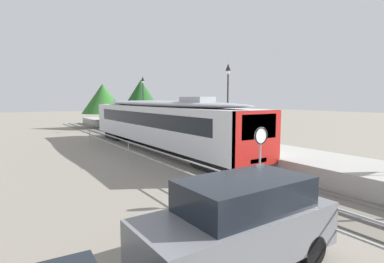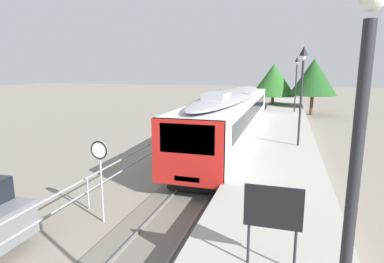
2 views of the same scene
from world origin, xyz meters
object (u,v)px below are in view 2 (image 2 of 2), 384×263
(platform_notice_board, at_px, (273,210))
(speed_limit_sign, at_px, (100,161))
(platform_lamp_mid_platform, at_px, (302,77))
(platform_lamp_near_end, at_px, (361,115))
(commuter_train, at_px, (232,114))
(platform_lamp_far_end, at_px, (297,74))

(platform_notice_board, bearing_deg, speed_limit_sign, 157.61)
(platform_lamp_mid_platform, bearing_deg, platform_lamp_near_end, -90.00)
(platform_lamp_near_end, relative_size, platform_notice_board, 2.97)
(commuter_train, distance_m, platform_notice_board, 14.87)
(platform_notice_board, bearing_deg, platform_lamp_mid_platform, 85.92)
(platform_lamp_mid_platform, xyz_separation_m, platform_lamp_far_end, (0.00, 14.82, 0.00))
(platform_lamp_near_end, height_order, platform_lamp_far_end, same)
(platform_lamp_far_end, bearing_deg, commuter_train, -108.94)
(platform_lamp_near_end, bearing_deg, platform_notice_board, 105.63)
(commuter_train, relative_size, platform_lamp_far_end, 3.75)
(commuter_train, xyz_separation_m, platform_notice_board, (3.33, -14.49, 0.04))
(commuter_train, height_order, platform_lamp_near_end, platform_lamp_near_end)
(platform_lamp_near_end, bearing_deg, platform_lamp_far_end, 90.00)
(platform_lamp_far_end, bearing_deg, platform_notice_board, -91.81)
(platform_lamp_mid_platform, xyz_separation_m, platform_notice_board, (-0.84, -11.81, -2.44))
(speed_limit_sign, bearing_deg, platform_notice_board, -22.39)
(platform_lamp_near_end, distance_m, platform_lamp_far_end, 29.65)
(commuter_train, xyz_separation_m, platform_lamp_far_end, (4.17, 12.14, 2.47))
(platform_lamp_near_end, bearing_deg, commuter_train, 103.39)
(platform_lamp_near_end, height_order, platform_lamp_mid_platform, same)
(platform_lamp_near_end, bearing_deg, speed_limit_sign, 140.37)
(platform_notice_board, xyz_separation_m, speed_limit_sign, (-5.56, 2.29, -0.06))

